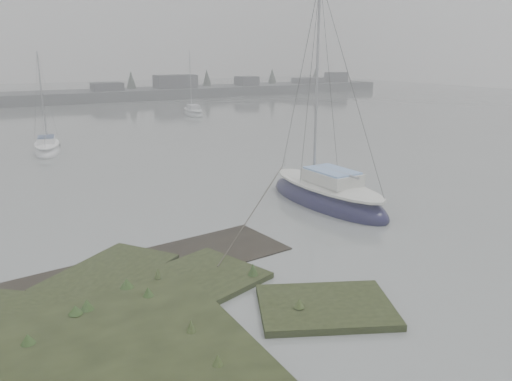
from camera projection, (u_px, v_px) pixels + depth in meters
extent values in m
plane|color=slate|center=(78.00, 140.00, 38.52)|extent=(160.00, 160.00, 0.00)
cube|color=#4C4F51|center=(210.00, 91.00, 77.55)|extent=(60.00, 8.00, 1.60)
cube|color=#424247|center=(107.00, 91.00, 68.82)|extent=(4.00, 3.00, 2.20)
cube|color=#424247|center=(176.00, 85.00, 73.51)|extent=(6.00, 3.00, 3.00)
cube|color=#424247|center=(247.00, 84.00, 79.34)|extent=(3.00, 3.00, 2.50)
cube|color=#424247|center=(308.00, 84.00, 85.16)|extent=(5.00, 3.00, 2.00)
cube|color=#424247|center=(336.00, 80.00, 87.93)|extent=(3.00, 3.00, 2.80)
cone|color=#384238|center=(131.00, 83.00, 72.19)|extent=(2.00, 2.00, 3.50)
cone|color=#384238|center=(207.00, 81.00, 77.95)|extent=(2.00, 2.00, 3.50)
cone|color=#384238|center=(272.00, 79.00, 83.71)|extent=(2.00, 2.00, 3.50)
cone|color=#384238|center=(316.00, 77.00, 88.03)|extent=(2.00, 2.00, 3.50)
ellipsoid|color=black|center=(326.00, 200.00, 22.59)|extent=(2.70, 7.47, 1.79)
ellipsoid|color=silver|center=(327.00, 185.00, 22.40)|extent=(2.18, 6.50, 0.51)
cube|color=silver|center=(332.00, 177.00, 22.02)|extent=(1.67, 2.59, 0.53)
cube|color=#80A5DE|center=(332.00, 171.00, 21.94)|extent=(1.56, 2.37, 0.08)
cylinder|color=#939399|center=(317.00, 80.00, 21.94)|extent=(0.12, 0.12, 8.44)
cylinder|color=#939399|center=(335.00, 171.00, 21.77)|extent=(0.20, 2.96, 0.09)
ellipsoid|color=silver|center=(48.00, 151.00, 34.03)|extent=(2.52, 5.30, 1.24)
ellipsoid|color=white|center=(47.00, 144.00, 33.90)|extent=(2.08, 4.60, 0.35)
cube|color=white|center=(46.00, 140.00, 33.62)|extent=(1.37, 1.91, 0.36)
cube|color=navy|center=(46.00, 137.00, 33.57)|extent=(1.28, 1.75, 0.06)
cylinder|color=#939399|center=(42.00, 96.00, 33.64)|extent=(0.08, 0.08, 5.82)
cylinder|color=#939399|center=(46.00, 137.00, 33.44)|extent=(0.41, 2.02, 0.07)
ellipsoid|color=#A3A8AC|center=(193.00, 114.00, 53.71)|extent=(2.42, 5.36, 1.26)
ellipsoid|color=silver|center=(193.00, 110.00, 53.57)|extent=(1.99, 4.66, 0.35)
cube|color=silver|center=(194.00, 107.00, 53.29)|extent=(1.35, 1.91, 0.37)
cube|color=#B4B7BF|center=(193.00, 105.00, 53.24)|extent=(1.26, 1.76, 0.06)
cylinder|color=#939399|center=(190.00, 79.00, 53.30)|extent=(0.08, 0.08, 5.91)
cylinder|color=#939399|center=(194.00, 105.00, 53.10)|extent=(0.36, 2.06, 0.07)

